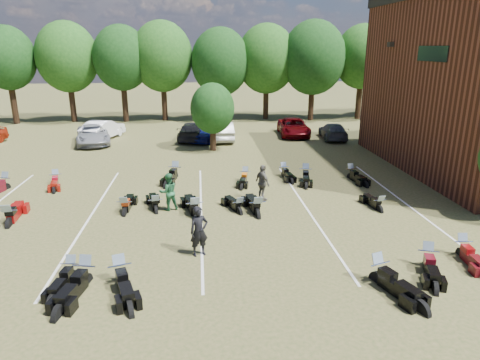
{
  "coord_description": "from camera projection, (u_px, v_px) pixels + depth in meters",
  "views": [
    {
      "loc": [
        -2.95,
        -15.6,
        7.33
      ],
      "look_at": [
        -1.09,
        4.0,
        1.2
      ],
      "focal_mm": 32.0,
      "sensor_mm": 36.0,
      "label": 1
    }
  ],
  "objects": [
    {
      "name": "ground",
      "position": [
        276.0,
        237.0,
        17.28
      ],
      "size": [
        160.0,
        160.0,
        0.0
      ],
      "primitive_type": "plane",
      "color": "brown",
      "rests_on": "ground"
    },
    {
      "name": "car_1",
      "position": [
        103.0,
        129.0,
        35.51
      ],
      "size": [
        3.1,
        5.08,
        1.58
      ],
      "primitive_type": "imported",
      "rotation": [
        0.0,
        0.0,
        2.82
      ],
      "color": "silver",
      "rests_on": "ground"
    },
    {
      "name": "car_2",
      "position": [
        93.0,
        135.0,
        33.72
      ],
      "size": [
        3.6,
        5.73,
        1.48
      ],
      "primitive_type": "imported",
      "rotation": [
        0.0,
        0.0,
        0.23
      ],
      "color": "gray",
      "rests_on": "ground"
    },
    {
      "name": "car_3",
      "position": [
        193.0,
        131.0,
        35.18
      ],
      "size": [
        2.64,
        5.17,
        1.44
      ],
      "primitive_type": "imported",
      "rotation": [
        0.0,
        0.0,
        3.01
      ],
      "color": "black",
      "rests_on": "ground"
    },
    {
      "name": "car_4",
      "position": [
        207.0,
        131.0,
        34.86
      ],
      "size": [
        3.53,
        4.9,
        1.55
      ],
      "primitive_type": "imported",
      "rotation": [
        0.0,
        0.0,
        -0.42
      ],
      "color": "navy",
      "rests_on": "ground"
    },
    {
      "name": "car_5",
      "position": [
        223.0,
        131.0,
        35.04
      ],
      "size": [
        1.7,
        4.63,
        1.51
      ],
      "primitive_type": "imported",
      "rotation": [
        0.0,
        0.0,
        3.16
      ],
      "color": "#A0A19C",
      "rests_on": "ground"
    },
    {
      "name": "car_6",
      "position": [
        294.0,
        127.0,
        36.89
      ],
      "size": [
        2.77,
        5.37,
        1.45
      ],
      "primitive_type": "imported",
      "rotation": [
        0.0,
        0.0,
        -0.07
      ],
      "color": "#5B0509",
      "rests_on": "ground"
    },
    {
      "name": "car_7",
      "position": [
        333.0,
        131.0,
        35.55
      ],
      "size": [
        2.29,
        4.69,
        1.31
      ],
      "primitive_type": "imported",
      "rotation": [
        0.0,
        0.0,
        3.04
      ],
      "color": "#3E3F43",
      "rests_on": "ground"
    },
    {
      "name": "person_black",
      "position": [
        199.0,
        231.0,
        15.5
      ],
      "size": [
        0.8,
        0.65,
        1.88
      ],
      "primitive_type": "imported",
      "rotation": [
        0.0,
        0.0,
        0.33
      ],
      "color": "black",
      "rests_on": "ground"
    },
    {
      "name": "person_green",
      "position": [
        168.0,
        192.0,
        19.89
      ],
      "size": [
        1.04,
        0.93,
        1.78
      ],
      "primitive_type": "imported",
      "rotation": [
        0.0,
        0.0,
        3.49
      ],
      "color": "#225C35",
      "rests_on": "ground"
    },
    {
      "name": "person_grey",
      "position": [
        263.0,
        183.0,
        21.11
      ],
      "size": [
        0.87,
        1.17,
        1.84
      ],
      "primitive_type": "imported",
      "rotation": [
        0.0,
        0.0,
        2.02
      ],
      "color": "#56534A",
      "rests_on": "ground"
    },
    {
      "name": "motorcycle_1",
      "position": [
        86.0,
        284.0,
        13.82
      ],
      "size": [
        1.25,
        2.55,
        1.36
      ],
      "primitive_type": null,
      "rotation": [
        0.0,
        0.0,
        -0.2
      ],
      "color": "black",
      "rests_on": "ground"
    },
    {
      "name": "motorcycle_2",
      "position": [
        72.0,
        279.0,
        14.14
      ],
      "size": [
        0.91,
        2.11,
        1.14
      ],
      "primitive_type": null,
      "rotation": [
        0.0,
        0.0,
        -0.13
      ],
      "color": "black",
      "rests_on": "ground"
    },
    {
      "name": "motorcycle_3",
      "position": [
        121.0,
        283.0,
        13.87
      ],
      "size": [
        1.48,
        2.55,
        1.35
      ],
      "primitive_type": null,
      "rotation": [
        0.0,
        0.0,
        0.31
      ],
      "color": "black",
      "rests_on": "ground"
    },
    {
      "name": "motorcycle_4",
      "position": [
        378.0,
        282.0,
        13.93
      ],
      "size": [
        1.57,
        2.62,
        1.39
      ],
      "primitive_type": null,
      "rotation": [
        0.0,
        0.0,
        0.33
      ],
      "color": "black",
      "rests_on": "ground"
    },
    {
      "name": "motorcycle_5",
      "position": [
        426.0,
        267.0,
        14.91
      ],
      "size": [
        1.43,
        2.38,
        1.26
      ],
      "primitive_type": null,
      "rotation": [
        0.0,
        0.0,
        -0.34
      ],
      "color": "black",
      "rests_on": "ground"
    },
    {
      "name": "motorcycle_6",
      "position": [
        461.0,
        256.0,
        15.68
      ],
      "size": [
        0.89,
        2.21,
        1.2
      ],
      "primitive_type": null,
      "rotation": [
        0.0,
        0.0,
        -0.09
      ],
      "color": "#510B10",
      "rests_on": "ground"
    },
    {
      "name": "motorcycle_7",
      "position": [
        10.0,
        226.0,
        18.33
      ],
      "size": [
        1.05,
        2.59,
        1.41
      ],
      "primitive_type": null,
      "rotation": [
        0.0,
        0.0,
        3.24
      ],
      "color": "maroon",
      "rests_on": "ground"
    },
    {
      "name": "motorcycle_8",
      "position": [
        125.0,
        214.0,
        19.59
      ],
      "size": [
        0.79,
        2.24,
        1.24
      ],
      "primitive_type": null,
      "rotation": [
        0.0,
        0.0,
        3.1
      ],
      "color": "black",
      "rests_on": "ground"
    },
    {
      "name": "motorcycle_9",
      "position": [
        156.0,
        212.0,
        19.88
      ],
      "size": [
        1.11,
        2.26,
        1.21
      ],
      "primitive_type": null,
      "rotation": [
        0.0,
        0.0,
        3.34
      ],
      "color": "black",
      "rests_on": "ground"
    },
    {
      "name": "motorcycle_10",
      "position": [
        239.0,
        213.0,
        19.72
      ],
      "size": [
        1.29,
        2.14,
        1.14
      ],
      "primitive_type": null,
      "rotation": [
        0.0,
        0.0,
        3.48
      ],
      "color": "black",
      "rests_on": "ground"
    },
    {
      "name": "motorcycle_11",
      "position": [
        195.0,
        218.0,
        19.22
      ],
      "size": [
        1.29,
        2.63,
        1.41
      ],
      "primitive_type": null,
      "rotation": [
        0.0,
        0.0,
        3.34
      ],
      "color": "black",
      "rests_on": "ground"
    },
    {
      "name": "motorcycle_12",
      "position": [
        257.0,
        217.0,
        19.34
      ],
      "size": [
        1.07,
        2.55,
        1.38
      ],
      "primitive_type": null,
      "rotation": [
        0.0,
        0.0,
        3.26
      ],
      "color": "black",
      "rests_on": "ground"
    },
    {
      "name": "motorcycle_13",
      "position": [
        379.0,
        211.0,
        19.97
      ],
      "size": [
        0.88,
        2.07,
        1.12
      ],
      "primitive_type": null,
      "rotation": [
        0.0,
        0.0,
        3.26
      ],
      "color": "black",
      "rests_on": "ground"
    },
    {
      "name": "motorcycle_14",
      "position": [
        6.0,
        190.0,
        23.01
      ],
      "size": [
        1.33,
        2.51,
        1.33
      ],
      "primitive_type": null,
      "rotation": [
        0.0,
        0.0,
        -0.25
      ],
      "color": "#4D0B13",
      "rests_on": "ground"
    },
    {
      "name": "motorcycle_15",
      "position": [
        57.0,
        184.0,
        23.91
      ],
      "size": [
        1.11,
        2.19,
        1.17
      ],
      "primitive_type": null,
      "rotation": [
        0.0,
        0.0,
        0.22
      ],
      "color": "maroon",
      "rests_on": "ground"
    },
    {
      "name": "motorcycle_16",
      "position": [
        175.0,
        178.0,
        25.05
      ],
      "size": [
        1.33,
        2.57,
        1.37
      ],
      "primitive_type": null,
      "rotation": [
        0.0,
        0.0,
        -0.23
      ],
      "color": "black",
      "rests_on": "ground"
    },
    {
      "name": "motorcycle_17",
      "position": [
        245.0,
        181.0,
        24.48
      ],
      "size": [
        1.11,
        2.17,
        1.15
      ],
      "primitive_type": null,
      "rotation": [
        0.0,
        0.0,
        -0.23
      ],
      "color": "black",
      "rests_on": "ground"
    },
    {
      "name": "motorcycle_18",
      "position": [
        284.0,
        176.0,
        25.45
      ],
      "size": [
        0.87,
        2.11,
        1.14
      ],
      "primitive_type": null,
      "rotation": [
        0.0,
        0.0,
        0.11
      ],
      "color": "black",
      "rests_on": "ground"
    },
    {
      "name": "motorcycle_19",
      "position": [
        351.0,
        179.0,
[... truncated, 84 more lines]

